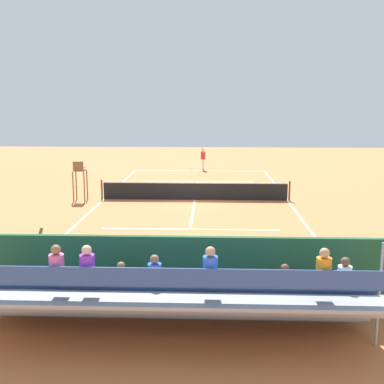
% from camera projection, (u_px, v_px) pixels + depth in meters
% --- Properties ---
extents(ground_plane, '(60.00, 60.00, 0.00)m').
position_uv_depth(ground_plane, '(195.00, 200.00, 25.83)').
color(ground_plane, '#D17542').
extents(court_line_markings, '(10.10, 22.20, 0.01)m').
position_uv_depth(court_line_markings, '(195.00, 200.00, 25.86)').
color(court_line_markings, white).
rests_on(court_line_markings, ground).
extents(tennis_net, '(10.30, 0.10, 1.07)m').
position_uv_depth(tennis_net, '(195.00, 191.00, 25.73)').
color(tennis_net, black).
rests_on(tennis_net, ground).
extents(backdrop_wall, '(18.00, 0.16, 2.00)m').
position_uv_depth(backdrop_wall, '(176.00, 275.00, 11.90)').
color(backdrop_wall, '#235633').
rests_on(backdrop_wall, ground).
extents(bleacher_stand, '(9.06, 2.40, 2.48)m').
position_uv_depth(bleacher_stand, '(175.00, 298.00, 10.54)').
color(bleacher_stand, '#9EA0A5').
rests_on(bleacher_stand, ground).
extents(umpire_chair, '(0.67, 0.67, 2.14)m').
position_uv_depth(umpire_chair, '(80.00, 176.00, 25.47)').
color(umpire_chair, brown).
rests_on(umpire_chair, ground).
extents(courtside_bench, '(1.80, 0.40, 0.93)m').
position_uv_depth(courtside_bench, '(301.00, 282.00, 12.57)').
color(courtside_bench, '#9E754C').
rests_on(courtside_bench, ground).
extents(equipment_bag, '(0.90, 0.36, 0.36)m').
position_uv_depth(equipment_bag, '(231.00, 297.00, 12.59)').
color(equipment_bag, '#B22D2D').
rests_on(equipment_bag, ground).
extents(tennis_player, '(0.41, 0.55, 1.93)m').
position_uv_depth(tennis_player, '(203.00, 157.00, 36.79)').
color(tennis_player, white).
rests_on(tennis_player, ground).
extents(tennis_racket, '(0.41, 0.58, 0.03)m').
position_uv_depth(tennis_racket, '(190.00, 170.00, 36.84)').
color(tennis_racket, black).
rests_on(tennis_racket, ground).
extents(tennis_ball_near, '(0.07, 0.07, 0.07)m').
position_uv_depth(tennis_ball_near, '(200.00, 174.00, 34.99)').
color(tennis_ball_near, '#CCDB33').
rests_on(tennis_ball_near, ground).
extents(line_judge, '(0.44, 0.56, 1.93)m').
position_uv_depth(line_judge, '(40.00, 262.00, 12.78)').
color(line_judge, '#232328').
rests_on(line_judge, ground).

